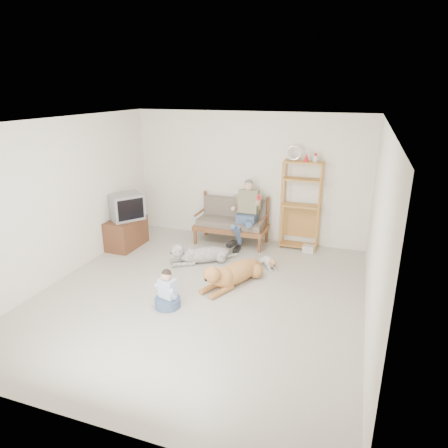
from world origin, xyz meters
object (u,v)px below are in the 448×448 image
at_px(etagere, 301,204).
at_px(tv_stand, 126,233).
at_px(golden_retriever, 232,274).
at_px(loveseat, 232,220).

distance_m(etagere, tv_stand, 3.62).
bearing_deg(golden_retriever, etagere, 92.83).
xyz_separation_m(loveseat, tv_stand, (-1.99, -0.96, -0.19)).
xyz_separation_m(tv_stand, golden_retriever, (2.59, -0.90, -0.10)).
height_order(etagere, golden_retriever, etagere).
bearing_deg(etagere, tv_stand, -161.59).
relative_size(loveseat, tv_stand, 1.64).
height_order(loveseat, golden_retriever, loveseat).
bearing_deg(etagere, loveseat, -173.32).
height_order(tv_stand, golden_retriever, tv_stand).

